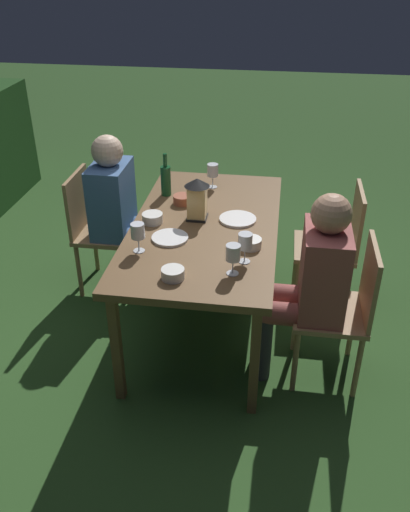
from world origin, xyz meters
TOP-DOWN VIEW (x-y plane):
  - ground_plane at (0.00, 0.00)m, footprint 16.00×16.00m
  - dining_table at (0.00, 0.00)m, footprint 1.62×0.88m
  - chair_side_right_b at (0.37, 0.83)m, footprint 0.42×0.40m
  - person_in_blue at (0.37, 0.64)m, footprint 0.38×0.47m
  - chair_side_left_b at (0.37, -0.83)m, footprint 0.42×0.40m
  - chair_side_left_a at (-0.37, -0.83)m, footprint 0.42×0.40m
  - person_in_rust at (-0.37, -0.64)m, footprint 0.38×0.47m
  - lantern_centerpiece at (0.07, 0.06)m, footprint 0.15×0.15m
  - green_bottle_on_table at (0.39, 0.32)m, footprint 0.07×0.07m
  - wine_glass_a at (0.56, 0.03)m, footprint 0.08×0.08m
  - wine_glass_b at (-0.53, -0.22)m, footprint 0.08×0.08m
  - wine_glass_c at (-0.37, 0.31)m, footprint 0.08×0.08m
  - wine_glass_d at (-0.40, -0.27)m, footprint 0.08×0.08m
  - plate_a at (0.08, -0.19)m, footprint 0.23×0.23m
  - plate_b at (-0.21, 0.17)m, footprint 0.21×0.21m
  - bowl_olives at (-0.62, 0.07)m, footprint 0.12×0.12m
  - bowl_bread at (0.27, 0.19)m, footprint 0.12×0.12m
  - bowl_salad at (-0.24, -0.29)m, footprint 0.13×0.13m
  - bowl_dip at (-0.02, 0.32)m, footprint 0.13×0.13m

SIDE VIEW (x-z plane):
  - ground_plane at x=0.00m, z-range 0.00..0.00m
  - chair_side_right_b at x=0.37m, z-range 0.05..0.92m
  - chair_side_left_b at x=0.37m, z-range 0.05..0.92m
  - chair_side_left_a at x=-0.37m, z-range 0.05..0.92m
  - person_in_blue at x=0.37m, z-range 0.06..1.21m
  - person_in_rust at x=-0.37m, z-range 0.06..1.21m
  - dining_table at x=0.00m, z-range 0.31..1.06m
  - plate_a at x=0.08m, z-range 0.75..0.76m
  - plate_b at x=-0.21m, z-range 0.75..0.76m
  - bowl_salad at x=-0.24m, z-range 0.75..0.80m
  - bowl_olives at x=-0.62m, z-range 0.75..0.80m
  - bowl_bread at x=0.27m, z-range 0.75..0.80m
  - bowl_dip at x=-0.02m, z-range 0.75..0.81m
  - green_bottle_on_table at x=0.39m, z-range 0.71..1.00m
  - wine_glass_a at x=0.56m, z-range 0.78..0.95m
  - wine_glass_b at x=-0.53m, z-range 0.78..0.95m
  - wine_glass_c at x=-0.37m, z-range 0.78..0.95m
  - wine_glass_d at x=-0.40m, z-range 0.78..0.95m
  - lantern_centerpiece at x=0.07m, z-range 0.76..1.03m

